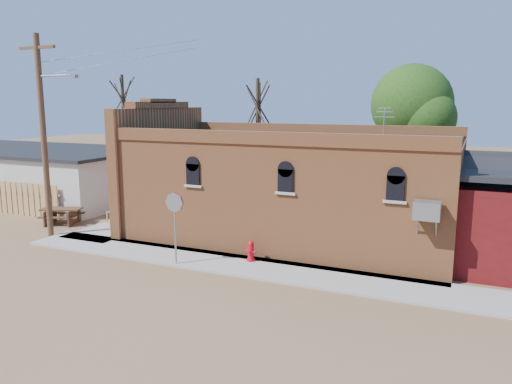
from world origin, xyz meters
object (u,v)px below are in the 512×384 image
at_px(brick_bar, 285,186).
at_px(utility_pole, 44,132).
at_px(fire_hydrant, 251,251).
at_px(picnic_table, 62,214).
at_px(trash_barrel, 134,220).
at_px(stop_sign, 175,209).

xyz_separation_m(brick_bar, utility_pole, (-9.79, -4.29, 2.43)).
height_order(fire_hydrant, picnic_table, fire_hydrant).
height_order(utility_pole, trash_barrel, utility_pole).
xyz_separation_m(brick_bar, trash_barrel, (-6.94, -1.93, -1.83)).
height_order(fire_hydrant, stop_sign, stop_sign).
bearing_deg(trash_barrel, picnic_table, -175.06).
distance_m(trash_barrel, picnic_table, 4.22).
distance_m(stop_sign, trash_barrel, 6.11).
bearing_deg(stop_sign, utility_pole, -167.55).
bearing_deg(utility_pole, brick_bar, 23.69).
bearing_deg(trash_barrel, fire_hydrant, -16.60).
height_order(brick_bar, picnic_table, brick_bar).
distance_m(utility_pole, stop_sign, 8.04).
relative_size(brick_bar, picnic_table, 6.97).
height_order(stop_sign, trash_barrel, stop_sign).
bearing_deg(picnic_table, utility_pole, -78.69).
bearing_deg(stop_sign, trash_barrel, 164.17).
bearing_deg(brick_bar, trash_barrel, -164.46).
relative_size(brick_bar, stop_sign, 6.02).
relative_size(brick_bar, trash_barrel, 19.24).
bearing_deg(trash_barrel, stop_sign, -37.35).
distance_m(brick_bar, picnic_table, 11.52).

